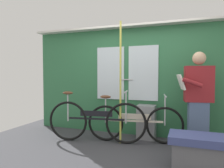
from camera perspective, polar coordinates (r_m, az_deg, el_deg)
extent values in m
cube|color=#38383D|center=(3.34, 1.59, -19.58)|extent=(5.58, 4.05, 0.04)
cube|color=#2D6B42|center=(4.28, 6.74, 0.63)|extent=(4.58, 0.08, 2.19)
cube|color=silver|center=(4.39, -0.41, 2.99)|extent=(0.60, 0.02, 1.10)
cube|color=silver|center=(4.20, 8.60, 2.98)|extent=(0.60, 0.02, 1.10)
cylinder|color=#B2B2B7|center=(4.26, 3.91, 1.22)|extent=(0.28, 0.02, 0.02)
cube|color=silver|center=(4.29, 6.51, 15.65)|extent=(4.58, 0.28, 0.04)
torus|color=black|center=(3.88, 14.37, -11.02)|extent=(0.67, 0.16, 0.67)
torus|color=black|center=(3.94, -1.77, -10.71)|extent=(0.67, 0.16, 0.67)
cube|color=beige|center=(3.86, 6.23, -10.10)|extent=(1.02, 0.21, 0.03)
cube|color=beige|center=(3.84, 6.24, -8.92)|extent=(0.59, 0.13, 0.10)
cylinder|color=#B7B7BC|center=(3.89, -1.77, -7.17)|extent=(0.02, 0.02, 0.49)
ellipsoid|color=brown|center=(3.86, -1.78, -3.56)|extent=(0.21, 0.12, 0.06)
cylinder|color=#B7B7BC|center=(3.82, 14.41, -7.13)|extent=(0.02, 0.02, 0.53)
cylinder|color=#B7B7BC|center=(3.79, 14.46, -3.15)|extent=(0.10, 0.44, 0.02)
torus|color=black|center=(3.76, 3.86, -10.78)|extent=(0.74, 0.17, 0.74)
torus|color=black|center=(4.03, -12.04, -9.94)|extent=(0.74, 0.17, 0.74)
cube|color=black|center=(3.85, -4.38, -9.57)|extent=(1.03, 0.21, 0.03)
cube|color=black|center=(3.83, -4.38, -8.15)|extent=(0.60, 0.13, 0.10)
cylinder|color=#B7B7BC|center=(3.98, -12.08, -6.22)|extent=(0.02, 0.02, 0.53)
ellipsoid|color=brown|center=(3.95, -12.11, -2.42)|extent=(0.21, 0.12, 0.06)
cylinder|color=#B7B7BC|center=(3.71, 3.87, -6.50)|extent=(0.02, 0.02, 0.57)
cylinder|color=#B7B7BC|center=(3.67, 3.88, -2.11)|extent=(0.10, 0.44, 0.02)
cube|color=slate|center=(3.79, 22.62, -10.51)|extent=(0.34, 0.23, 0.79)
cube|color=maroon|center=(3.70, 22.80, 0.01)|extent=(0.47, 0.27, 0.59)
sphere|color=tan|center=(3.70, 22.92, 6.58)|extent=(0.21, 0.21, 0.21)
cube|color=silver|center=(3.64, 18.52, 0.51)|extent=(0.17, 0.35, 0.26)
cylinder|color=maroon|center=(3.47, 21.31, 0.37)|extent=(0.31, 0.12, 0.17)
cylinder|color=maroon|center=(3.86, 20.11, 0.60)|extent=(0.31, 0.12, 0.17)
cube|color=gray|center=(4.12, 9.48, -10.30)|extent=(0.35, 0.28, 0.65)
cylinder|color=#C6C14C|center=(3.71, 2.36, 0.35)|extent=(0.04, 0.04, 2.19)
cube|color=#3D477F|center=(3.02, 22.28, -13.81)|extent=(0.70, 0.44, 0.10)
cube|color=slate|center=(3.09, 22.21, -17.82)|extent=(0.60, 0.36, 0.35)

